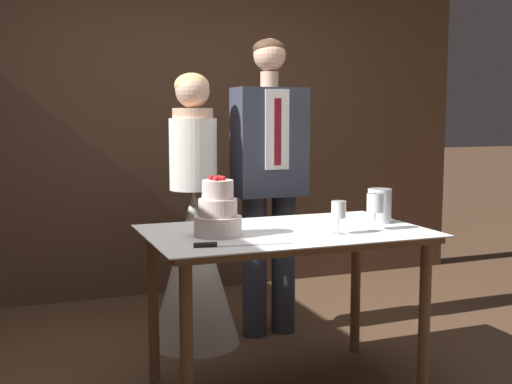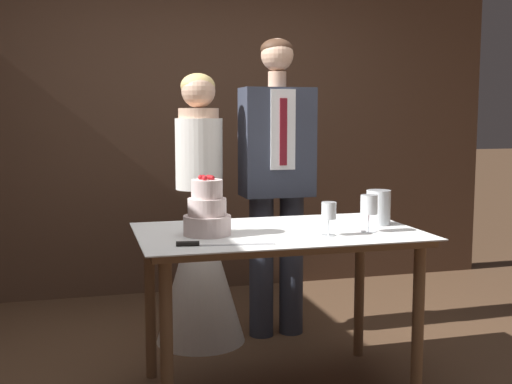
% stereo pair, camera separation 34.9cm
% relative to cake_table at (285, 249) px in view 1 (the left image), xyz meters
% --- Properties ---
extents(wall_back, '(5.13, 0.12, 2.74)m').
position_rel_cake_table_xyz_m(wall_back, '(-0.13, 2.03, 0.65)').
color(wall_back, '#513828').
rests_on(wall_back, ground_plane).
extents(cake_table, '(1.36, 0.84, 0.81)m').
position_rel_cake_table_xyz_m(cake_table, '(0.00, 0.00, 0.00)').
color(cake_table, brown).
rests_on(cake_table, ground_plane).
extents(tiered_cake, '(0.22, 0.22, 0.28)m').
position_rel_cake_table_xyz_m(tiered_cake, '(-0.35, -0.02, 0.20)').
color(tiered_cake, beige).
rests_on(tiered_cake, cake_table).
extents(cake_knife, '(0.43, 0.09, 0.02)m').
position_rel_cake_table_xyz_m(cake_knife, '(-0.40, -0.27, 0.10)').
color(cake_knife, silver).
rests_on(cake_knife, cake_table).
extents(wine_glass_near, '(0.07, 0.07, 0.16)m').
position_rel_cake_table_xyz_m(wine_glass_near, '(0.19, -0.19, 0.21)').
color(wine_glass_near, silver).
rests_on(wine_glass_near, cake_table).
extents(wine_glass_middle, '(0.08, 0.08, 0.18)m').
position_rel_cake_table_xyz_m(wine_glass_middle, '(0.41, -0.15, 0.22)').
color(wine_glass_middle, silver).
rests_on(wine_glass_middle, cake_table).
extents(hurricane_candle, '(0.12, 0.12, 0.18)m').
position_rel_cake_table_xyz_m(hurricane_candle, '(0.55, 0.03, 0.18)').
color(hurricane_candle, silver).
rests_on(hurricane_candle, cake_table).
extents(bride, '(0.54, 0.54, 1.62)m').
position_rel_cake_table_xyz_m(bride, '(-0.24, 0.80, -0.13)').
color(bride, white).
rests_on(bride, ground_plane).
extents(groom, '(0.43, 0.25, 1.83)m').
position_rel_cake_table_xyz_m(groom, '(0.24, 0.80, 0.30)').
color(groom, '#333847').
rests_on(groom, ground_plane).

